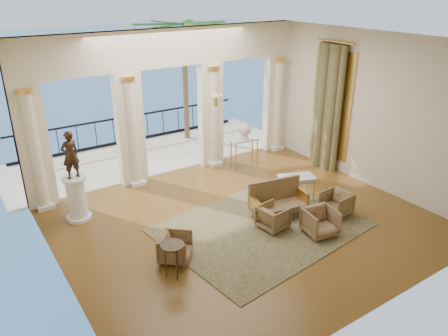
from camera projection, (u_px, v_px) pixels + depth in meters
floor at (245, 222)px, 11.27m from camera, size 9.00×9.00×0.00m
room_walls at (278, 127)px, 9.28m from camera, size 9.00×9.00×9.00m
arcade at (172, 94)px, 13.17m from camera, size 9.00×0.56×4.50m
terrace at (150, 155)px, 15.72m from camera, size 10.00×3.60×0.10m
balustrade at (131, 131)px, 16.76m from camera, size 9.00×0.06×1.03m
palm_tree at (183, 30)px, 15.71m from camera, size 2.00×2.00×4.50m
curtain at (327, 108)px, 13.80m from camera, size 0.33×1.40×4.09m
window_frame at (332, 105)px, 13.86m from camera, size 0.04×1.60×3.40m
wall_sconce at (216, 101)px, 13.78m from camera, size 0.30×0.11×0.33m
rug at (261, 227)px, 11.01m from camera, size 5.14×4.21×0.02m
armchair_a at (175, 246)px, 9.62m from camera, size 0.91×0.91×0.69m
armchair_b at (320, 221)px, 10.58m from camera, size 0.84×0.80×0.74m
armchair_c at (336, 202)px, 11.51m from camera, size 0.68×0.72×0.70m
armchair_d at (273, 216)px, 10.87m from camera, size 0.69×0.73×0.68m
settee at (277, 199)px, 11.38m from camera, size 1.58×0.90×0.99m
game_table at (297, 179)px, 12.26m from camera, size 1.12×0.86×0.68m
pedestal at (77, 199)px, 11.21m from camera, size 0.64×0.64×1.18m
statue at (70, 155)px, 10.72m from camera, size 0.49×0.37×1.22m
console_table at (244, 144)px, 14.41m from camera, size 1.01×0.46×0.94m
urn at (245, 130)px, 14.23m from camera, size 0.41×0.41×0.54m
side_table at (173, 249)px, 8.92m from camera, size 0.49×0.49×0.80m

